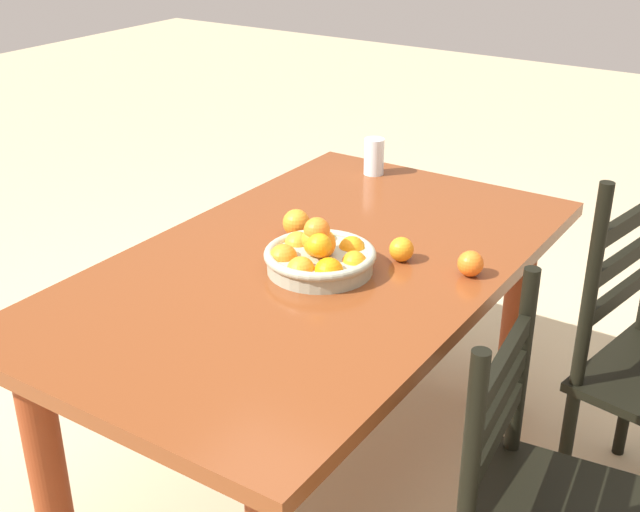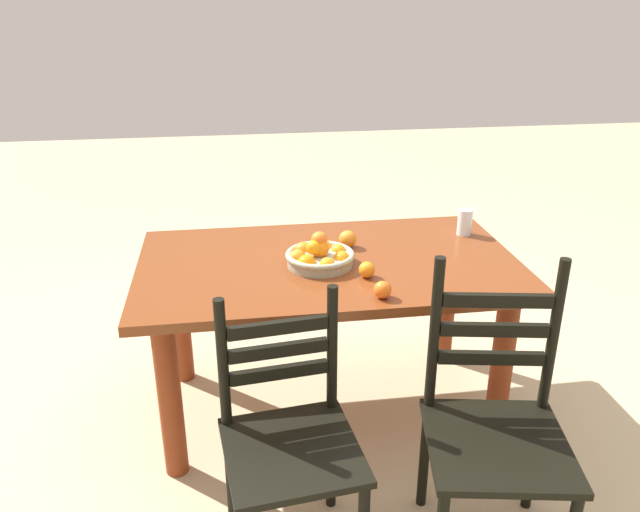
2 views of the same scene
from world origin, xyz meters
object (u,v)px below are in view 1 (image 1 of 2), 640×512
fruit_bowl (319,256)px  orange_loose_2 (471,264)px  orange_loose_0 (296,223)px  orange_loose_1 (401,249)px  dining_table (315,302)px  drinking_glass (374,156)px

fruit_bowl → orange_loose_2: (-0.18, 0.33, -0.01)m
orange_loose_0 → orange_loose_1: orange_loose_0 is taller
dining_table → fruit_bowl: (0.05, 0.04, 0.16)m
dining_table → orange_loose_2: (-0.14, 0.37, 0.15)m
orange_loose_0 → orange_loose_1: (-0.02, 0.32, -0.01)m
orange_loose_0 → orange_loose_2: (-0.03, 0.50, -0.01)m
fruit_bowl → orange_loose_0: 0.23m
fruit_bowl → orange_loose_0: size_ratio=3.74×
orange_loose_2 → orange_loose_1: bearing=-84.4°
orange_loose_1 → drinking_glass: bearing=-144.0°
fruit_bowl → drinking_glass: (-0.71, -0.25, 0.02)m
orange_loose_1 → orange_loose_2: size_ratio=0.98×
drinking_glass → dining_table: bearing=17.4°
dining_table → orange_loose_0: 0.23m
dining_table → orange_loose_0: size_ratio=20.70×
orange_loose_0 → orange_loose_2: 0.50m
orange_loose_1 → orange_loose_2: bearing=95.6°
orange_loose_0 → drinking_glass: bearing=-172.2°
fruit_bowl → orange_loose_1: fruit_bowl is taller
dining_table → fruit_bowl: fruit_bowl is taller
dining_table → drinking_glass: drinking_glass is taller
orange_loose_0 → dining_table: bearing=51.4°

